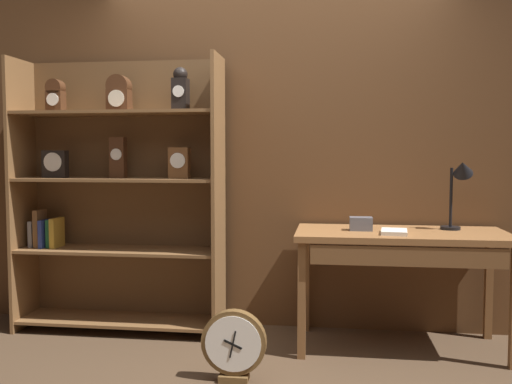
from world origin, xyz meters
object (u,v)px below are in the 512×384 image
Objects in this scene: workbench at (401,245)px; round_clock_large at (234,345)px; bookshelf at (118,193)px; toolbox_small at (361,224)px; desk_lamp at (460,180)px; open_repair_manual at (394,232)px.

workbench is 3.34× the size of round_clock_large.
round_clock_large is (1.00, -0.83, -0.79)m from bookshelf.
workbench is at bearing 33.39° from round_clock_large.
bookshelf reaches higher than workbench.
workbench is at bearing -7.97° from toolbox_small.
desk_lamp is 0.71m from toolbox_small.
toolbox_small reaches higher than workbench.
workbench is at bearing -4.88° from bookshelf.
open_repair_manual reaches higher than round_clock_large.
desk_lamp is at bearing 18.07° from workbench.
bookshelf is 2.38m from desk_lamp.
bookshelf is 3.98× the size of desk_lamp.
round_clock_large is (-1.38, -0.78, -0.91)m from desk_lamp.
bookshelf reaches higher than desk_lamp.
round_clock_large is at bearing -39.57° from bookshelf.
workbench is at bearing -161.93° from desk_lamp.
bookshelf is at bearing 175.59° from toolbox_small.
toolbox_small is at bearing -4.41° from bookshelf.
bookshelf is 2.03m from workbench.
open_repair_manual is (-0.44, -0.22, -0.32)m from desk_lamp.
round_clock_large is (-0.94, -0.57, -0.58)m from open_repair_manual.
round_clock_large is at bearing -136.71° from toolbox_small.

